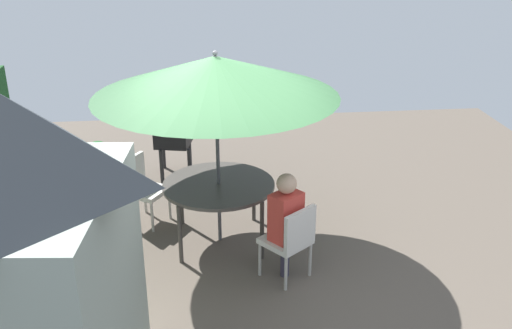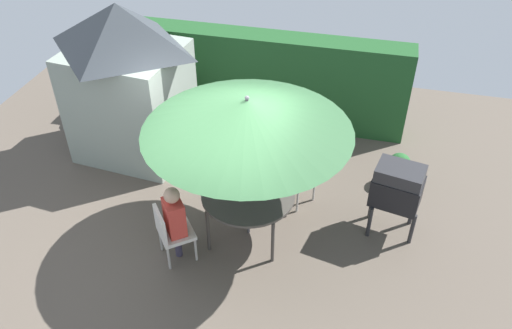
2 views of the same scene
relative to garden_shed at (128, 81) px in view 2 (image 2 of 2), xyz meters
name	(u,v)px [view 2 (image 2 of 2)]	position (x,y,z in m)	size (l,w,h in m)	color
ground_plane	(209,236)	(1.99, -1.88, -1.42)	(11.00, 11.00, 0.00)	brown
hedge_backdrop	(263,78)	(1.99, 1.62, -0.53)	(5.55, 0.58, 1.79)	#1E4C23
garden_shed	(128,81)	(0.00, 0.00, 0.00)	(2.09, 1.86, 2.78)	gray
patio_table	(248,196)	(2.55, -1.65, -0.69)	(1.36, 1.36, 0.78)	#47423D
patio_umbrella	(247,115)	(2.55, -1.65, 0.69)	(2.82, 2.82, 2.40)	#4C4C51
bbq_grill	(397,187)	(4.64, -1.07, -0.57)	(0.79, 0.63, 1.20)	black
chair_near_shed	(170,231)	(1.61, -2.40, -0.90)	(0.65, 0.65, 0.90)	silver
chair_far_side	(301,173)	(3.17, -0.66, -0.90)	(0.64, 0.64, 0.90)	silver
potted_plant_by_shed	(103,98)	(-1.07, 0.81, -0.94)	(0.58, 0.58, 0.90)	#936651
potted_plant_by_grill	(399,167)	(4.71, 0.13, -1.10)	(0.39, 0.39, 0.58)	#936651
person_in_red	(174,215)	(1.68, -2.34, -0.64)	(0.40, 0.42, 1.26)	#CC3D33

